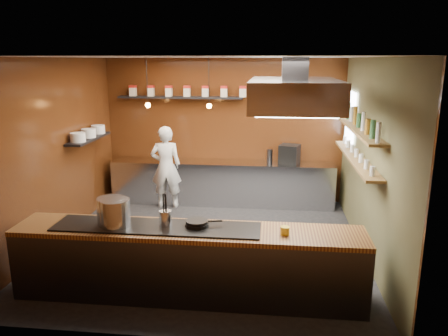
# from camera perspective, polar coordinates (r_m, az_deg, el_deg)

# --- Properties ---
(floor) EXTENTS (5.00, 5.00, 0.00)m
(floor) POSITION_cam_1_polar(r_m,az_deg,el_deg) (7.31, -2.18, -9.96)
(floor) COLOR black
(floor) RESTS_ON ground
(back_wall) EXTENTS (5.00, 0.00, 5.00)m
(back_wall) POSITION_cam_1_polar(r_m,az_deg,el_deg) (9.27, 0.01, 4.91)
(back_wall) COLOR #351409
(back_wall) RESTS_ON ground
(left_wall) EXTENTS (0.00, 5.00, 5.00)m
(left_wall) POSITION_cam_1_polar(r_m,az_deg,el_deg) (7.62, -21.25, 1.95)
(left_wall) COLOR #351409
(left_wall) RESTS_ON ground
(right_wall) EXTENTS (0.00, 5.00, 5.00)m
(right_wall) POSITION_cam_1_polar(r_m,az_deg,el_deg) (6.92, 18.62, 1.04)
(right_wall) COLOR #474628
(right_wall) RESTS_ON ground
(ceiling) EXTENTS (5.00, 5.00, 0.00)m
(ceiling) POSITION_cam_1_polar(r_m,az_deg,el_deg) (6.68, -2.43, 14.28)
(ceiling) COLOR silver
(ceiling) RESTS_ON back_wall
(window_pane) EXTENTS (0.00, 1.00, 1.00)m
(window_pane) POSITION_cam_1_polar(r_m,az_deg,el_deg) (8.49, 16.15, 6.25)
(window_pane) COLOR white
(window_pane) RESTS_ON right_wall
(prep_counter) EXTENTS (4.60, 0.65, 0.90)m
(prep_counter) POSITION_cam_1_polar(r_m,az_deg,el_deg) (9.18, -0.22, -1.90)
(prep_counter) COLOR silver
(prep_counter) RESTS_ON floor
(pass_counter) EXTENTS (4.40, 0.72, 0.94)m
(pass_counter) POSITION_cam_1_polar(r_m,az_deg,el_deg) (5.68, -4.68, -12.16)
(pass_counter) COLOR #38383D
(pass_counter) RESTS_ON floor
(tin_shelf) EXTENTS (2.60, 0.26, 0.04)m
(tin_shelf) POSITION_cam_1_polar(r_m,az_deg,el_deg) (9.19, -5.75, 9.16)
(tin_shelf) COLOR black
(tin_shelf) RESTS_ON back_wall
(plate_shelf) EXTENTS (0.30, 1.40, 0.04)m
(plate_shelf) POSITION_cam_1_polar(r_m,az_deg,el_deg) (8.42, -17.23, 3.70)
(plate_shelf) COLOR black
(plate_shelf) RESTS_ON left_wall
(bottle_shelf_upper) EXTENTS (0.26, 2.80, 0.04)m
(bottle_shelf_upper) POSITION_cam_1_polar(r_m,az_deg,el_deg) (7.11, 17.13, 4.92)
(bottle_shelf_upper) COLOR brown
(bottle_shelf_upper) RESTS_ON right_wall
(bottle_shelf_lower) EXTENTS (0.26, 2.80, 0.04)m
(bottle_shelf_lower) POSITION_cam_1_polar(r_m,az_deg,el_deg) (7.19, 16.86, 1.22)
(bottle_shelf_lower) COLOR brown
(bottle_shelf_lower) RESTS_ON right_wall
(extractor_hood) EXTENTS (1.20, 2.00, 0.72)m
(extractor_hood) POSITION_cam_1_polar(r_m,az_deg,el_deg) (6.22, 9.13, 9.58)
(extractor_hood) COLOR #38383D
(extractor_hood) RESTS_ON ceiling
(pendant_left) EXTENTS (0.10, 0.10, 0.95)m
(pendant_left) POSITION_cam_1_polar(r_m,az_deg,el_deg) (8.68, -9.92, 8.42)
(pendant_left) COLOR black
(pendant_left) RESTS_ON ceiling
(pendant_right) EXTENTS (0.10, 0.10, 0.95)m
(pendant_right) POSITION_cam_1_polar(r_m,az_deg,el_deg) (8.43, -1.97, 8.45)
(pendant_right) COLOR black
(pendant_right) RESTS_ON ceiling
(storage_tins) EXTENTS (2.43, 0.13, 0.22)m
(storage_tins) POSITION_cam_1_polar(r_m,az_deg,el_deg) (9.15, -4.84, 9.98)
(storage_tins) COLOR beige
(storage_tins) RESTS_ON tin_shelf
(plate_stacks) EXTENTS (0.26, 1.16, 0.16)m
(plate_stacks) POSITION_cam_1_polar(r_m,az_deg,el_deg) (8.41, -17.28, 4.37)
(plate_stacks) COLOR silver
(plate_stacks) RESTS_ON plate_shelf
(bottles) EXTENTS (0.06, 2.66, 0.24)m
(bottles) POSITION_cam_1_polar(r_m,az_deg,el_deg) (7.09, 17.21, 6.04)
(bottles) COLOR silver
(bottles) RESTS_ON bottle_shelf_upper
(wine_glasses) EXTENTS (0.07, 2.37, 0.13)m
(wine_glasses) POSITION_cam_1_polar(r_m,az_deg,el_deg) (7.17, 16.91, 1.88)
(wine_glasses) COLOR silver
(wine_glasses) RESTS_ON bottle_shelf_lower
(stockpot_large) EXTENTS (0.43, 0.43, 0.35)m
(stockpot_large) POSITION_cam_1_polar(r_m,az_deg,el_deg) (5.69, -14.50, -5.47)
(stockpot_large) COLOR #B6B8BD
(stockpot_large) RESTS_ON pass_counter
(stockpot_small) EXTENTS (0.45, 0.45, 0.34)m
(stockpot_small) POSITION_cam_1_polar(r_m,az_deg,el_deg) (5.62, -14.01, -5.69)
(stockpot_small) COLOR #B3B5BA
(stockpot_small) RESTS_ON pass_counter
(utensil_crock) EXTENTS (0.17, 0.17, 0.20)m
(utensil_crock) POSITION_cam_1_polar(r_m,az_deg,el_deg) (5.53, -7.68, -6.53)
(utensil_crock) COLOR silver
(utensil_crock) RESTS_ON pass_counter
(frying_pan) EXTENTS (0.47, 0.30, 0.08)m
(frying_pan) POSITION_cam_1_polar(r_m,az_deg,el_deg) (5.51, -3.53, -7.21)
(frying_pan) COLOR black
(frying_pan) RESTS_ON pass_counter
(butter_jar) EXTENTS (0.11, 0.11, 0.10)m
(butter_jar) POSITION_cam_1_polar(r_m,az_deg,el_deg) (5.34, 7.95, -8.09)
(butter_jar) COLOR yellow
(butter_jar) RESTS_ON pass_counter
(espresso_machine) EXTENTS (0.47, 0.45, 0.38)m
(espresso_machine) POSITION_cam_1_polar(r_m,az_deg,el_deg) (9.01, 8.54, 1.83)
(espresso_machine) COLOR black
(espresso_machine) RESTS_ON prep_counter
(chef) EXTENTS (0.66, 0.48, 1.69)m
(chef) POSITION_cam_1_polar(r_m,az_deg,el_deg) (8.92, -7.59, 0.12)
(chef) COLOR white
(chef) RESTS_ON floor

